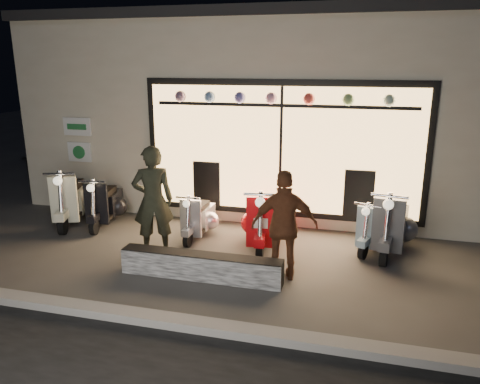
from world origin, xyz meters
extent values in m
plane|color=#383533|center=(0.00, 0.00, 0.00)|extent=(40.00, 40.00, 0.00)
cube|color=slate|center=(0.00, -2.00, 0.06)|extent=(40.00, 0.25, 0.12)
cube|color=beige|center=(0.00, 5.00, 2.00)|extent=(10.00, 6.00, 4.00)
cube|color=black|center=(0.00, 5.00, 4.10)|extent=(10.20, 6.20, 0.20)
cube|color=black|center=(0.80, 1.98, 1.55)|extent=(5.45, 0.06, 2.65)
cube|color=#FFBF6B|center=(0.80, 1.94, 1.55)|extent=(5.20, 0.04, 2.40)
cube|color=black|center=(0.80, 1.90, 2.40)|extent=(4.90, 0.06, 0.06)
cube|color=white|center=(-3.60, 1.96, 1.85)|extent=(0.65, 0.04, 0.38)
cube|color=white|center=(-3.60, 1.96, 1.30)|extent=(0.55, 0.04, 0.42)
cube|color=black|center=(0.06, -0.65, 0.20)|extent=(2.50, 0.28, 0.40)
cylinder|color=black|center=(-0.59, 0.48, 0.14)|extent=(0.09, 0.29, 0.29)
cylinder|color=black|center=(-0.59, 1.33, 0.14)|extent=(0.10, 0.29, 0.29)
cube|color=silver|center=(-0.59, 0.66, 0.48)|extent=(0.39, 0.06, 0.70)
cube|color=silver|center=(-0.59, 1.24, 0.32)|extent=(0.36, 0.60, 0.39)
cube|color=black|center=(-0.59, 1.16, 0.56)|extent=(0.24, 0.48, 0.10)
sphere|color=#FFF2CC|center=(-0.59, 0.47, 0.81)|extent=(0.13, 0.13, 0.13)
cylinder|color=black|center=(0.78, 0.20, 0.18)|extent=(0.16, 0.38, 0.36)
cylinder|color=black|center=(0.63, 1.27, 0.18)|extent=(0.18, 0.38, 0.36)
cube|color=red|center=(0.75, 0.43, 0.60)|extent=(0.50, 0.14, 0.88)
cube|color=red|center=(0.65, 1.16, 0.41)|extent=(0.55, 0.80, 0.49)
cube|color=black|center=(0.66, 1.05, 0.71)|extent=(0.38, 0.63, 0.13)
sphere|color=#FFF2CC|center=(0.78, 0.19, 1.02)|extent=(0.18, 0.18, 0.16)
cylinder|color=black|center=(-2.54, 0.61, 0.17)|extent=(0.16, 0.34, 0.33)
cylinder|color=black|center=(-2.72, 1.57, 0.17)|extent=(0.18, 0.35, 0.33)
cube|color=black|center=(-2.57, 0.81, 0.55)|extent=(0.45, 0.15, 0.80)
cube|color=black|center=(-2.70, 1.47, 0.37)|extent=(0.53, 0.75, 0.45)
cube|color=black|center=(-2.68, 1.37, 0.64)|extent=(0.37, 0.59, 0.12)
sphere|color=#FFF2CC|center=(-2.53, 0.60, 0.92)|extent=(0.17, 0.17, 0.15)
cylinder|color=black|center=(-3.12, 0.47, 0.19)|extent=(0.23, 0.39, 0.38)
cylinder|color=black|center=(-3.48, 1.52, 0.19)|extent=(0.25, 0.40, 0.38)
cube|color=beige|center=(-3.20, 0.69, 0.62)|extent=(0.51, 0.24, 0.91)
cube|color=beige|center=(-3.45, 1.42, 0.42)|extent=(0.70, 0.89, 0.51)
cube|color=black|center=(-3.41, 1.31, 0.74)|extent=(0.50, 0.69, 0.13)
sphere|color=#FFF2CC|center=(-3.12, 0.46, 1.06)|extent=(0.21, 0.21, 0.17)
cylinder|color=black|center=(2.43, 0.72, 0.15)|extent=(0.18, 0.31, 0.30)
cylinder|color=black|center=(2.72, 1.55, 0.15)|extent=(0.20, 0.32, 0.30)
cube|color=#82A5B9|center=(2.49, 0.89, 0.49)|extent=(0.40, 0.19, 0.72)
cube|color=#82A5B9|center=(2.69, 1.47, 0.33)|extent=(0.55, 0.70, 0.41)
cube|color=black|center=(2.66, 1.38, 0.58)|extent=(0.40, 0.55, 0.11)
sphere|color=#FFF2CC|center=(2.42, 0.71, 0.84)|extent=(0.17, 0.17, 0.13)
cylinder|color=black|center=(2.75, 0.51, 0.19)|extent=(0.17, 0.39, 0.37)
cylinder|color=black|center=(2.93, 1.60, 0.19)|extent=(0.19, 0.39, 0.37)
cube|color=#505257|center=(2.79, 0.74, 0.62)|extent=(0.51, 0.16, 0.90)
cube|color=#505257|center=(2.91, 1.49, 0.42)|extent=(0.58, 0.83, 0.51)
cube|color=black|center=(2.90, 1.38, 0.73)|extent=(0.40, 0.66, 0.13)
sphere|color=#FFF2CC|center=(2.75, 0.50, 1.05)|extent=(0.19, 0.19, 0.17)
imported|color=black|center=(-1.05, 0.11, 0.94)|extent=(0.81, 0.70, 1.87)
imported|color=brown|center=(1.26, -0.31, 0.84)|extent=(1.05, 0.59, 1.68)
camera|label=1|loc=(2.27, -6.80, 3.20)|focal=35.00mm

